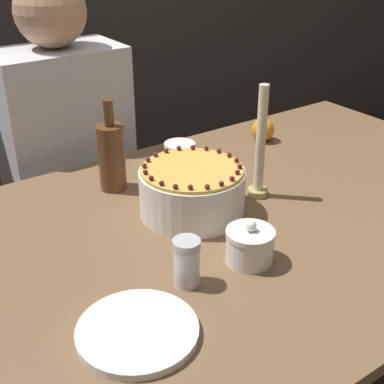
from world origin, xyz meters
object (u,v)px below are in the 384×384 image
(sugar_shaker, at_px, (187,262))
(candle, at_px, (260,152))
(sugar_bowl, at_px, (250,246))
(person_man_blue_shirt, at_px, (72,194))
(bottle, at_px, (112,156))
(cake, at_px, (192,191))

(sugar_shaker, xyz_separation_m, candle, (0.37, 0.21, 0.07))
(sugar_bowl, xyz_separation_m, candle, (0.22, 0.22, 0.09))
(candle, bearing_deg, sugar_bowl, -134.80)
(candle, bearing_deg, person_man_blue_shirt, 112.36)
(sugar_bowl, height_order, person_man_blue_shirt, person_man_blue_shirt)
(sugar_bowl, relative_size, bottle, 0.42)
(sugar_shaker, distance_m, person_man_blue_shirt, 0.90)
(sugar_bowl, height_order, sugar_shaker, sugar_shaker)
(sugar_bowl, distance_m, person_man_blue_shirt, 0.90)
(cake, relative_size, candle, 0.86)
(candle, bearing_deg, bottle, 138.60)
(candle, relative_size, bottle, 1.21)
(sugar_shaker, distance_m, bottle, 0.47)
(cake, distance_m, person_man_blue_shirt, 0.68)
(candle, bearing_deg, sugar_shaker, -151.08)
(sugar_bowl, xyz_separation_m, bottle, (-0.08, 0.48, 0.06))
(sugar_shaker, bearing_deg, cake, 52.71)
(sugar_bowl, distance_m, candle, 0.32)
(person_man_blue_shirt, bearing_deg, bottle, 86.15)
(sugar_shaker, relative_size, bottle, 0.41)
(cake, distance_m, candle, 0.21)
(bottle, bearing_deg, sugar_bowl, -80.91)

